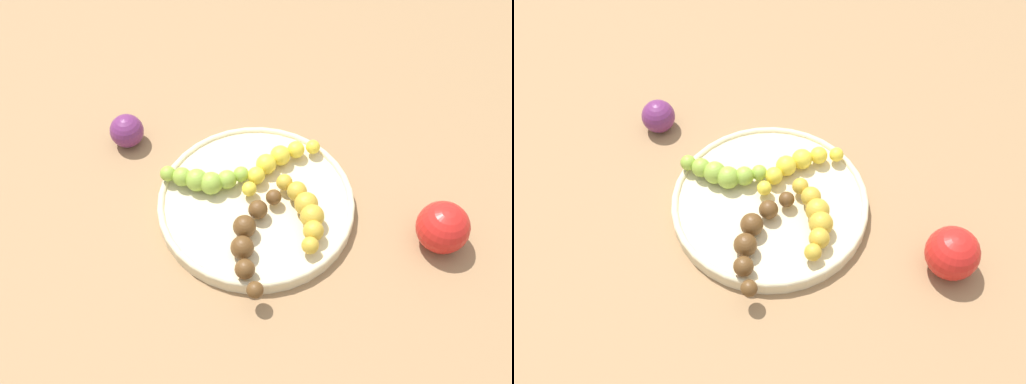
# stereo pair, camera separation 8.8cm
# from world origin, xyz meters

# --- Properties ---
(ground_plane) EXTENTS (2.40, 2.40, 0.00)m
(ground_plane) POSITION_xyz_m (0.00, 0.00, 0.00)
(ground_plane) COLOR #936D47
(fruit_bowl) EXTENTS (0.28, 0.28, 0.02)m
(fruit_bowl) POSITION_xyz_m (0.00, 0.00, 0.01)
(fruit_bowl) COLOR beige
(fruit_bowl) RESTS_ON ground_plane
(banana_yellow) EXTENTS (0.12, 0.09, 0.03)m
(banana_yellow) POSITION_xyz_m (-0.06, 0.01, 0.03)
(banana_yellow) COLOR yellow
(banana_yellow) RESTS_ON fruit_bowl
(banana_green) EXTENTS (0.06, 0.12, 0.03)m
(banana_green) POSITION_xyz_m (-0.00, -0.08, 0.04)
(banana_green) COLOR #8CAD38
(banana_green) RESTS_ON fruit_bowl
(banana_overripe) EXTENTS (0.17, 0.06, 0.03)m
(banana_overripe) POSITION_xyz_m (0.07, 0.01, 0.04)
(banana_overripe) COLOR #593819
(banana_overripe) RESTS_ON fruit_bowl
(banana_spotted) EXTENTS (0.12, 0.08, 0.03)m
(banana_spotted) POSITION_xyz_m (0.01, 0.07, 0.04)
(banana_spotted) COLOR gold
(banana_spotted) RESTS_ON fruit_bowl
(apple_red) EXTENTS (0.07, 0.07, 0.07)m
(apple_red) POSITION_xyz_m (-0.01, 0.26, 0.04)
(apple_red) COLOR red
(apple_red) RESTS_ON ground_plane
(plum_purple) EXTENTS (0.05, 0.05, 0.05)m
(plum_purple) POSITION_xyz_m (-0.07, -0.22, 0.03)
(plum_purple) COLOR #662659
(plum_purple) RESTS_ON ground_plane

